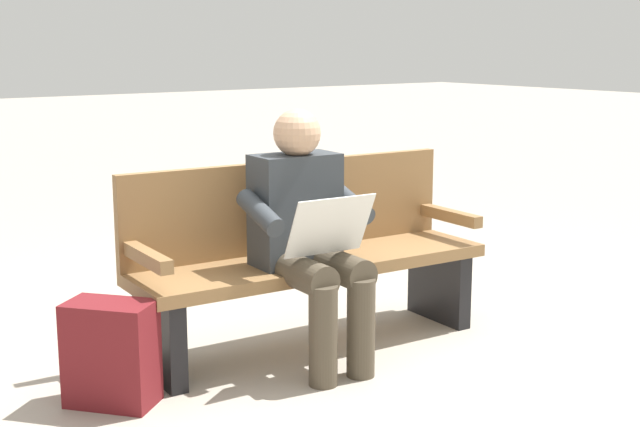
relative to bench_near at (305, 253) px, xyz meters
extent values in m
plane|color=#A89E8E|center=(0.00, 0.07, -0.46)|extent=(40.00, 40.00, 0.00)
cube|color=olive|center=(0.00, 0.07, -0.04)|extent=(1.83, 0.59, 0.06)
cube|color=olive|center=(-0.01, -0.14, 0.22)|extent=(1.80, 0.16, 0.45)
cube|color=olive|center=(-0.84, 0.12, 0.11)|extent=(0.09, 0.48, 0.06)
cube|color=olive|center=(0.85, 0.02, 0.11)|extent=(0.09, 0.48, 0.06)
cube|color=black|center=(-0.79, 0.12, -0.26)|extent=(0.11, 0.44, 0.39)
cube|color=black|center=(0.80, 0.02, -0.26)|extent=(0.11, 0.44, 0.39)
cube|color=#33383D|center=(0.13, 0.11, 0.25)|extent=(0.41, 0.24, 0.52)
sphere|color=tan|center=(0.13, 0.13, 0.61)|extent=(0.22, 0.22, 0.22)
cylinder|color=#4C4233|center=(0.05, 0.33, 0.01)|extent=(0.18, 0.43, 0.15)
cylinder|color=#4C4233|center=(0.25, 0.32, 0.01)|extent=(0.18, 0.43, 0.15)
cylinder|color=#4C4233|center=(0.06, 0.52, -0.23)|extent=(0.13, 0.13, 0.45)
cylinder|color=#4C4233|center=(0.26, 0.50, -0.23)|extent=(0.13, 0.13, 0.45)
cylinder|color=#33383D|center=(-0.10, 0.23, 0.28)|extent=(0.11, 0.32, 0.18)
cylinder|color=#33383D|center=(0.38, 0.20, 0.28)|extent=(0.11, 0.32, 0.18)
cube|color=silver|center=(0.15, 0.41, 0.23)|extent=(0.41, 0.16, 0.27)
cube|color=maroon|center=(1.08, 0.15, -0.24)|extent=(0.39, 0.41, 0.44)
cube|color=maroon|center=(0.99, 0.07, -0.31)|extent=(0.19, 0.22, 0.20)
camera|label=1|loc=(2.41, 3.44, 1.03)|focal=49.43mm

